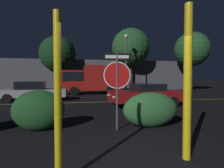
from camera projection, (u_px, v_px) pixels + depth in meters
The scene contains 15 objects.
ground_plane at pixel (130, 165), 3.33m from camera, with size 260.00×260.00×0.00m, color black.
road_center_stripe at pixel (95, 102), 11.94m from camera, with size 42.99×0.12×0.01m, color gold.
stop_sign at pixel (117, 76), 5.53m from camera, with size 0.90×0.14×2.44m.
yellow_pole_left at pixel (58, 99), 2.68m from camera, with size 0.11×0.11×2.69m, color yellow.
yellow_pole_right at pixel (188, 82), 3.54m from camera, with size 0.16×0.16×3.16m, color yellow.
hedge_bush_2 at pixel (39, 110), 5.52m from camera, with size 1.61×0.94×1.28m, color #1E4C23.
hedge_bush_3 at pixel (150, 110), 5.91m from camera, with size 1.91×0.82×1.19m, color #2D6633.
passing_car_2 at pixel (33, 91), 12.73m from camera, with size 4.82×2.02×1.40m.
passing_car_3 at pixel (146, 94), 10.45m from camera, with size 4.43×2.31×1.32m.
delivery_truck at pixel (91, 79), 17.91m from camera, with size 5.91×2.60×2.91m.
street_lamp at pixel (126, 55), 18.57m from camera, with size 0.44×0.44×6.30m.
tree_0 at pixel (58, 54), 21.31m from camera, with size 4.36×4.36×6.78m.
tree_1 at pixel (131, 48), 22.70m from camera, with size 4.92×4.92×8.08m.
tree_2 at pixel (192, 49), 22.14m from camera, with size 4.31×4.31×7.44m.
building_backdrop at pixel (74, 75), 23.82m from camera, with size 33.55×3.09×4.02m, color #4C4C56.
Camera 1 is at (-0.92, -3.17, 1.67)m, focal length 28.00 mm.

